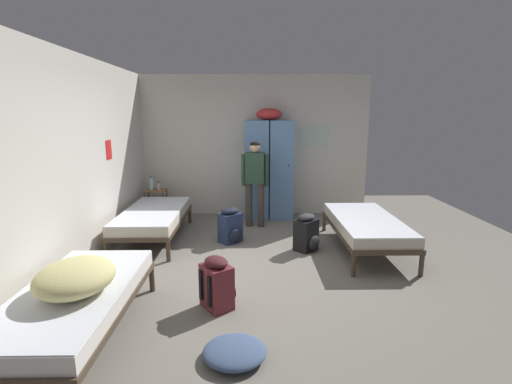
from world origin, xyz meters
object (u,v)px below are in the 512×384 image
backpack_navy (231,226)px  person_traveler (255,176)px  bed_right (366,225)px  bedding_heap (75,277)px  shelf_unit (156,201)px  backpack_black (307,233)px  water_bottle (151,184)px  clothes_pile_denim (235,352)px  bed_left_rear (153,216)px  backpack_maroon (218,284)px  bed_left_front (74,300)px  locker_bank (269,168)px  lotion_bottle (159,186)px

backpack_navy → person_traveler: bearing=64.7°
bed_right → bedding_heap: size_ratio=2.59×
shelf_unit → backpack_black: shelf_unit is taller
shelf_unit → water_bottle: (-0.08, 0.02, 0.34)m
clothes_pile_denim → backpack_black: bearing=68.8°
bed_left_rear → backpack_maroon: (1.19, -2.14, -0.12)m
shelf_unit → backpack_black: bearing=-33.1°
bed_left_rear → bed_left_front: size_ratio=1.00×
water_bottle → backpack_maroon: 3.70m
locker_bank → bed_left_rear: bearing=-145.8°
bedding_heap → backpack_navy: size_ratio=1.33×
locker_bank → lotion_bottle: (-2.06, -0.14, -0.33)m
locker_bank → backpack_maroon: size_ratio=3.76×
shelf_unit → bed_left_front: 3.88m
bed_right → water_bottle: (-3.55, 1.71, 0.30)m
lotion_bottle → backpack_navy: lotion_bottle is taller
backpack_navy → water_bottle: bearing=139.0°
lotion_bottle → clothes_pile_denim: (1.58, -4.12, -0.58)m
person_traveler → backpack_navy: (-0.39, -0.83, -0.65)m
person_traveler → water_bottle: 2.03m
person_traveler → backpack_navy: 1.12m
lotion_bottle → clothes_pile_denim: bearing=-69.0°
backpack_black → backpack_maroon: same height
backpack_black → backpack_maroon: 2.00m
person_traveler → backpack_navy: bearing=-115.3°
bed_left_front → backpack_navy: size_ratio=3.45×
water_bottle → backpack_black: (2.68, -1.72, -0.42)m
backpack_black → backpack_maroon: bearing=-125.4°
bed_left_front → bed_right: (3.22, 2.18, 0.00)m
shelf_unit → person_traveler: person_traveler is taller
bed_left_rear → person_traveler: person_traveler is taller
bed_left_front → person_traveler: bearing=64.4°
bed_left_front → water_bottle: bearing=94.8°
bed_left_rear → clothes_pile_denim: bed_left_rear is taller
locker_bank → bedding_heap: locker_bank is taller
person_traveler → water_bottle: (-1.95, 0.53, -0.23)m
locker_bank → water_bottle: (-2.21, -0.08, -0.28)m
backpack_black → backpack_navy: size_ratio=1.00×
shelf_unit → bed_right: shelf_unit is taller
person_traveler → backpack_black: person_traveler is taller
bed_right → clothes_pile_denim: bearing=-126.4°
bed_right → backpack_navy: bearing=169.7°
water_bottle → bed_right: bearing=-25.8°
shelf_unit → water_bottle: water_bottle is taller
person_traveler → backpack_navy: size_ratio=2.74×
backpack_maroon → clothes_pile_denim: size_ratio=1.05×
bed_right → backpack_navy: 2.03m
backpack_maroon → bed_left_rear: bearing=119.1°
backpack_black → clothes_pile_denim: backpack_black is taller
bed_left_rear → backpack_navy: bearing=-7.0°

